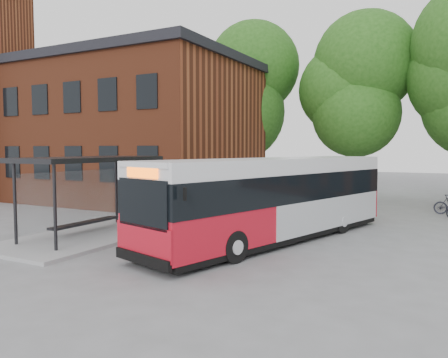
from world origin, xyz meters
The scene contains 6 objects.
ground centered at (0.00, 0.00, 0.00)m, with size 100.00×100.00×0.00m, color slate.
station_building centered at (-13.00, 9.00, 4.25)m, with size 18.40×10.40×8.50m, color brown, non-canonical shape.
bus_shelter centered at (-4.50, -1.00, 1.45)m, with size 3.60×7.00×2.90m, color black, non-canonical shape.
tree_0 centered at (-6.00, 16.00, 5.50)m, with size 7.92×7.92×11.00m, color #1F4D14, non-canonical shape.
tree_1 centered at (1.00, 17.00, 5.20)m, with size 7.92×7.92×10.40m, color #1F4D14, non-canonical shape.
city_bus centered at (1.47, 1.60, 1.42)m, with size 2.38×11.15×2.83m, color red, non-canonical shape.
Camera 1 is at (6.87, -12.41, 3.17)m, focal length 35.00 mm.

